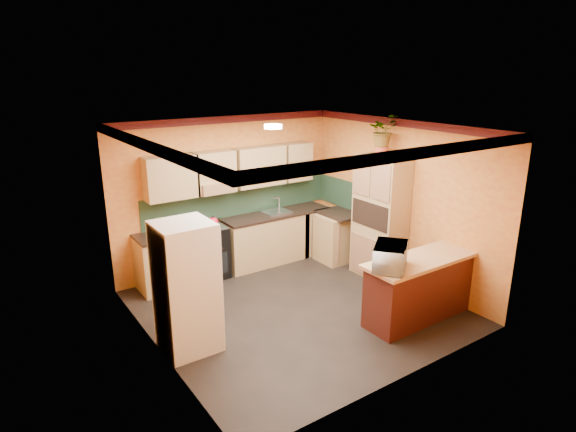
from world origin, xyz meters
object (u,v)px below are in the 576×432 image
object	(u,v)px
stove	(208,252)
microwave	(390,257)
base_cabinets_back	(240,245)
fridge	(186,287)
breakfast_bar	(422,289)
pantry	(380,218)

from	to	relation	value
stove	microwave	bearing A→B (deg)	-67.96
base_cabinets_back	microwave	size ratio (longest dim) A/B	6.10
fridge	microwave	world-z (taller)	fridge
base_cabinets_back	microwave	xyz separation A→B (m)	(0.60, -3.03, 0.66)
stove	microwave	xyz separation A→B (m)	(1.23, -3.03, 0.64)
base_cabinets_back	stove	distance (m)	0.63
base_cabinets_back	breakfast_bar	bearing A→B (deg)	-66.92
fridge	pantry	world-z (taller)	pantry
fridge	pantry	size ratio (longest dim) A/B	0.81
pantry	microwave	distance (m)	1.85
base_cabinets_back	pantry	world-z (taller)	pantry
base_cabinets_back	breakfast_bar	distance (m)	3.29
microwave	stove	bearing A→B (deg)	73.37
base_cabinets_back	fridge	xyz separation A→B (m)	(-1.80, -1.89, 0.41)
base_cabinets_back	stove	world-z (taller)	stove
stove	microwave	size ratio (longest dim) A/B	1.52
breakfast_bar	stove	bearing A→B (deg)	122.31
base_cabinets_back	stove	bearing A→B (deg)	-180.00
stove	breakfast_bar	xyz separation A→B (m)	(1.92, -3.03, -0.02)
stove	pantry	size ratio (longest dim) A/B	0.43
breakfast_bar	microwave	world-z (taller)	microwave
stove	breakfast_bar	bearing A→B (deg)	-57.69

